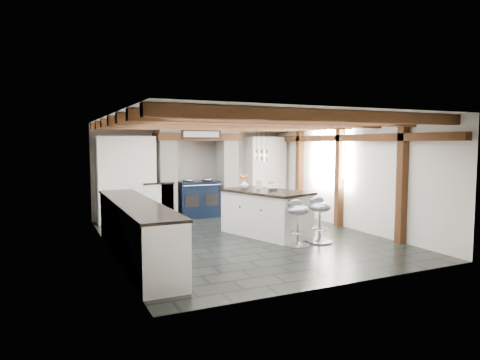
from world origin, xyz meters
name	(u,v)px	position (x,y,z in m)	size (l,w,h in m)	color
ground	(244,238)	(0.00, 0.00, 0.00)	(6.00, 6.00, 0.00)	black
room_shell	(190,179)	(-0.61, 1.42, 1.07)	(6.00, 6.03, 6.00)	white
range_cooker	(198,198)	(0.00, 2.68, 0.47)	(1.00, 0.63, 0.99)	black
kitchen_island	(266,212)	(0.53, 0.10, 0.46)	(1.46, 2.03, 1.20)	white
bar_stool_near	(320,214)	(1.11, -0.91, 0.53)	(0.48, 0.48, 0.85)	silver
bar_stool_far	(298,217)	(0.60, -0.97, 0.52)	(0.47, 0.47, 0.84)	silver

